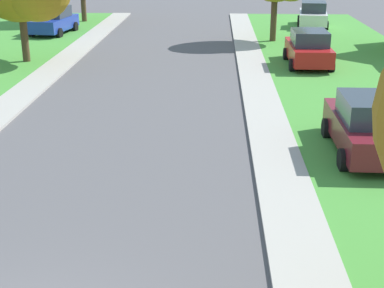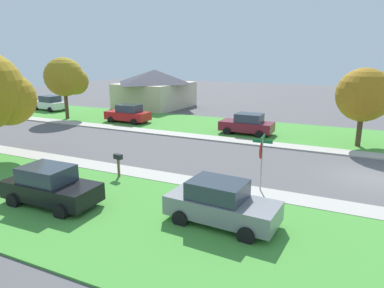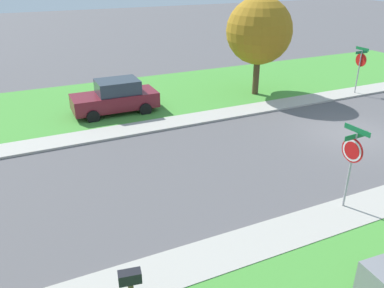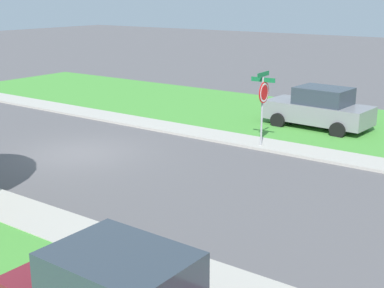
# 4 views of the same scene
# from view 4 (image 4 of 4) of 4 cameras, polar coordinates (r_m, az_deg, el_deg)

# --- Properties ---
(ground_plane) EXTENTS (120.00, 120.00, 0.00)m
(ground_plane) POSITION_cam_4_polar(r_m,az_deg,el_deg) (19.44, -11.71, -0.96)
(ground_plane) COLOR #565456
(stop_sign_far_corner) EXTENTS (0.92, 0.92, 2.77)m
(stop_sign_far_corner) POSITION_cam_4_polar(r_m,az_deg,el_deg) (19.43, 7.52, 4.95)
(stop_sign_far_corner) COLOR #9E9EA3
(stop_sign_far_corner) RESTS_ON ground
(car_grey_behind_trees) EXTENTS (2.25, 4.41, 1.76)m
(car_grey_behind_trees) POSITION_cam_4_polar(r_m,az_deg,el_deg) (22.89, 13.27, 3.67)
(car_grey_behind_trees) COLOR gray
(car_grey_behind_trees) RESTS_ON ground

